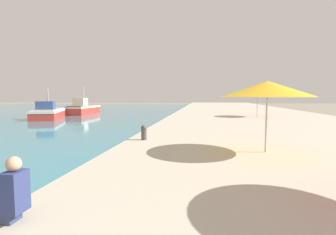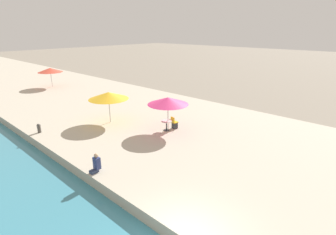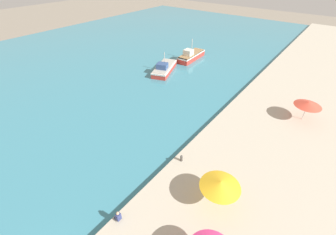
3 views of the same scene
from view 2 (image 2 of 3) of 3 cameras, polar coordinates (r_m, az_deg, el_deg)
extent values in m
cube|color=#BCB29E|center=(44.37, -28.94, 7.02)|extent=(16.00, 90.00, 0.63)
cylinder|color=#B7B7B7|center=(18.60, 0.00, 0.18)|extent=(0.06, 0.06, 2.13)
cone|color=#E5387A|center=(18.26, 0.00, 3.65)|extent=(2.89, 2.89, 0.51)
cylinder|color=#B7B7B7|center=(20.85, -12.61, 1.66)|extent=(0.06, 0.06, 2.04)
cone|color=yellow|center=(20.55, -12.83, 4.69)|extent=(3.06, 3.06, 0.54)
cylinder|color=#B7B7B7|center=(36.06, -24.04, 7.65)|extent=(0.06, 0.06, 2.02)
cone|color=#E04C38|center=(35.89, -24.28, 9.40)|extent=(2.94, 2.94, 0.52)
cylinder|color=#333338|center=(19.01, -0.34, -2.75)|extent=(0.44, 0.44, 0.04)
cylinder|color=#333338|center=(18.89, -0.34, -1.82)|extent=(0.08, 0.08, 0.70)
cylinder|color=beige|center=(18.76, -0.34, -0.77)|extent=(0.80, 0.80, 0.04)
cube|color=#2D2D33|center=(19.35, 1.47, -1.71)|extent=(0.40, 0.40, 0.45)
cube|color=gold|center=(19.26, 1.48, -1.00)|extent=(0.47, 0.47, 0.06)
cube|color=gold|center=(19.07, 1.01, -0.47)|extent=(0.14, 0.40, 0.40)
cube|color=#333D5B|center=(14.20, -15.81, -11.20)|extent=(0.42, 0.28, 0.16)
cube|color=navy|center=(14.11, -15.23, -9.53)|extent=(0.26, 0.36, 0.63)
sphere|color=tan|center=(13.91, -15.38, -7.97)|extent=(0.23, 0.23, 0.23)
cylinder|color=#4C4742|center=(20.67, -26.23, -2.36)|extent=(0.24, 0.24, 0.45)
sphere|color=#4C4742|center=(20.58, -26.35, -1.59)|extent=(0.26, 0.26, 0.26)
camera|label=1|loc=(12.76, 3.74, -4.78)|focal=28.00mm
camera|label=3|loc=(17.92, 26.58, 45.91)|focal=24.00mm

